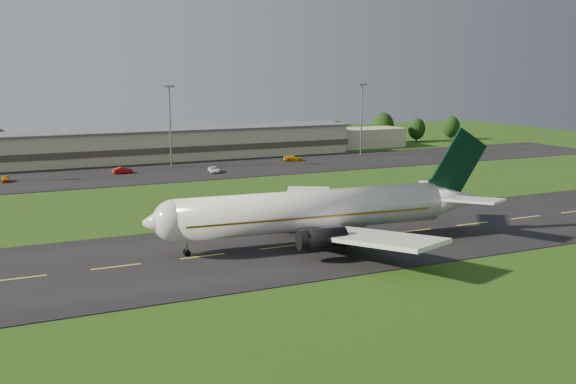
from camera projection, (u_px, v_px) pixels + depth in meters
name	position (u px, v px, depth m)	size (l,w,h in m)	color
ground	(280.00, 248.00, 87.50)	(360.00, 360.00, 0.00)	#1E4110
taxiway	(280.00, 247.00, 87.49)	(220.00, 30.00, 0.10)	black
apron	(159.00, 173.00, 152.01)	(260.00, 30.00, 0.10)	black
airliner	(317.00, 211.00, 88.83)	(51.29, 42.05, 15.57)	white
terminal	(161.00, 145.00, 175.54)	(145.00, 16.00, 8.40)	beige
light_mast_centre	(170.00, 116.00, 158.85)	(2.40, 1.20, 20.35)	gray
light_mast_east	(362.00, 111.00, 181.05)	(2.40, 1.20, 20.35)	gray
tree_line	(231.00, 135.00, 194.20)	(190.93, 8.68, 10.18)	black
service_vehicle_a	(5.00, 179.00, 139.20)	(1.61, 4.00, 1.36)	#C7780B
service_vehicle_b	(123.00, 170.00, 150.50)	(1.59, 4.56, 1.50)	#A2100A
service_vehicle_c	(214.00, 169.00, 152.18)	(2.32, 5.04, 1.40)	silver
service_vehicle_d	(293.00, 158.00, 171.66)	(2.12, 5.21, 1.51)	orange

